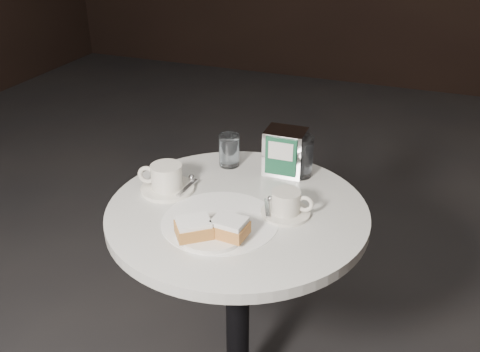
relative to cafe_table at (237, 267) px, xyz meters
name	(u,v)px	position (x,y,z in m)	size (l,w,h in m)	color
cafe_table	(237,267)	(0.00, 0.00, 0.00)	(0.70, 0.70, 0.74)	black
sugar_spill	(220,221)	(-0.02, -0.08, 0.20)	(0.30, 0.30, 0.00)	white
beignet_plate	(211,230)	(-0.01, -0.15, 0.22)	(0.22, 0.22, 0.06)	white
coffee_cup_left	(166,180)	(-0.22, 0.02, 0.23)	(0.18, 0.18, 0.08)	white
coffee_cup_right	(286,205)	(0.13, 0.01, 0.23)	(0.14, 0.14, 0.07)	silver
water_glass_left	(229,151)	(-0.11, 0.23, 0.25)	(0.08, 0.08, 0.10)	silver
water_glass_right	(300,157)	(0.10, 0.24, 0.26)	(0.09, 0.09, 0.12)	silver
napkin_dispenser	(285,152)	(0.06, 0.24, 0.27)	(0.12, 0.10, 0.14)	silver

